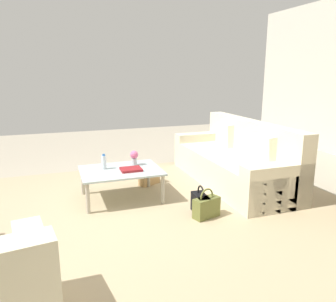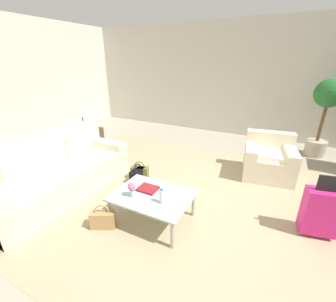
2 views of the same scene
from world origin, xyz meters
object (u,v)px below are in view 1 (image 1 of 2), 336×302
Objects in this scene: coffee_table at (121,173)px; flower_vase at (134,156)px; couch at (236,163)px; water_bottle at (104,162)px; handbag_olive at (206,207)px; handbag_black at (201,204)px; coffee_table_book at (131,169)px; handbag_tan at (149,176)px.

coffee_table is 5.08× the size of flower_vase.
couch is at bearing 178.19° from flower_vase.
water_bottle reaches higher than handbag_olive.
flower_vase reaches higher than handbag_black.
handbag_olive is (-0.70, 0.82, -0.29)m from coffee_table_book.
couch reaches higher than coffee_table.
coffee_table reaches higher than handbag_black.
coffee_table is 1.14m from handbag_black.
water_bottle is at bearing 25.53° from handbag_tan.
coffee_table_book is at bearing 6.11° from couch.
coffee_table is 0.32m from flower_vase.
coffee_table_book is at bearing 53.05° from handbag_tan.
handbag_black is (-0.67, 0.71, -0.29)m from coffee_table_book.
water_bottle is 0.42m from flower_vase.
flower_vase reaches higher than water_bottle.
water_bottle is at bearing -41.85° from handbag_black.
coffee_table is at bearing -33.90° from coffee_table_book.
coffee_table is 0.26m from water_bottle.
coffee_table is (1.80, 0.10, 0.05)m from couch.
water_bottle is 0.38m from coffee_table_book.
coffee_table_book is at bearing 150.64° from water_bottle.
couch is 6.75× the size of handbag_black.
couch is 6.75× the size of handbag_tan.
flower_vase is at bearing -60.26° from handbag_olive.
coffee_table_book is at bearing 146.31° from coffee_table.
coffee_table_book is 0.71m from handbag_tan.
handbag_tan is (-0.29, -0.29, -0.40)m from flower_vase.
coffee_table_book reaches higher than handbag_tan.
coffee_table is 5.10× the size of water_bottle.
handbag_black and handbag_tan have the same top height.
handbag_tan is (1.29, -0.34, -0.18)m from couch.
couch is 2.01m from water_bottle.
handbag_olive is (-0.60, 1.05, -0.40)m from flower_vase.
flower_vase is at bearing -145.71° from coffee_table.
couch is 11.84× the size of water_bottle.
handbag_olive is at bearing 132.36° from coffee_table.
coffee_table_book reaches higher than handbag_black.
flower_vase is 0.57× the size of handbag_tan.
handbag_olive is at bearing 135.59° from water_bottle.
coffee_table_book reaches higher than handbag_olive.
coffee_table_book reaches higher than coffee_table.
handbag_black is 1.00× the size of handbag_tan.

